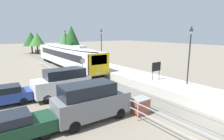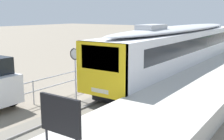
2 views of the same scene
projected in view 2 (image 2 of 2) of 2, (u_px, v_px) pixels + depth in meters
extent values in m
plane|color=slate|center=(137.00, 72.00, 22.09)|extent=(160.00, 160.00, 0.00)
cube|color=#6B665B|center=(173.00, 76.00, 20.42)|extent=(3.20, 60.00, 0.06)
cube|color=slate|center=(164.00, 74.00, 20.80)|extent=(0.08, 60.00, 0.08)
cube|color=slate|center=(182.00, 77.00, 20.00)|extent=(0.08, 60.00, 0.08)
cube|color=silver|center=(182.00, 48.00, 21.27)|extent=(2.80, 20.70, 2.55)
cube|color=yellow|center=(101.00, 70.00, 12.98)|extent=(2.80, 0.24, 2.55)
cube|color=black|center=(100.00, 58.00, 12.81)|extent=(2.13, 0.08, 1.12)
cube|color=black|center=(182.00, 42.00, 21.18)|extent=(2.82, 17.39, 0.92)
ellipsoid|color=#B2B5BA|center=(183.00, 29.00, 20.98)|extent=(2.69, 19.88, 0.44)
cube|color=#B2B5BA|center=(151.00, 28.00, 16.74)|extent=(1.10, 2.20, 0.36)
cube|color=#EAE5C6|center=(100.00, 91.00, 13.12)|extent=(1.00, 0.10, 0.20)
cube|color=black|center=(127.00, 91.00, 15.15)|extent=(2.24, 3.20, 0.55)
cube|color=black|center=(210.00, 55.00, 28.00)|extent=(2.24, 3.20, 0.55)
cube|color=#B7B5AD|center=(219.00, 76.00, 18.53)|extent=(3.90, 60.00, 0.90)
cube|color=black|center=(60.00, 115.00, 6.36)|extent=(1.20, 0.08, 0.90)
cylinder|color=#9EA0A5|center=(76.00, 81.00, 14.55)|extent=(0.07, 0.07, 2.20)
cylinder|color=white|center=(75.00, 54.00, 14.26)|extent=(0.60, 0.03, 0.60)
torus|color=black|center=(75.00, 54.00, 14.24)|extent=(0.61, 0.05, 0.61)
cube|color=#9EA0A5|center=(33.00, 81.00, 13.94)|extent=(0.05, 36.00, 0.05)
cube|color=#9EA0A5|center=(33.00, 91.00, 14.04)|extent=(0.05, 36.00, 0.05)
cylinder|color=#9EA0A5|center=(33.00, 93.00, 14.05)|extent=(0.06, 0.06, 1.25)
cylinder|color=#9EA0A5|center=(127.00, 66.00, 21.32)|extent=(0.06, 0.06, 1.25)
cylinder|color=#9EA0A5|center=(173.00, 52.00, 28.59)|extent=(0.06, 0.06, 1.25)
cylinder|color=black|center=(12.00, 99.00, 13.84)|extent=(0.72, 0.24, 0.72)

